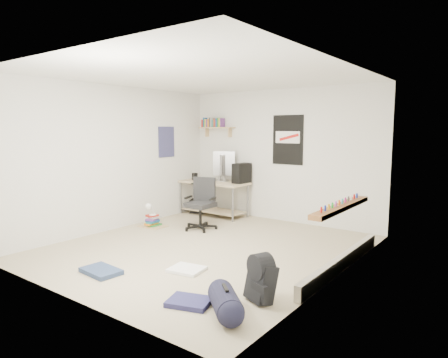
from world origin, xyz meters
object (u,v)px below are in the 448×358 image
Objects in this scene: desk at (213,198)px; backpack at (261,282)px; office_chair at (200,202)px; book_stack at (153,218)px; duffel_bag at (225,301)px.

desk reaches higher than backpack.
office_chair is 2.34× the size of backpack.
desk is 3.74× the size of backpack.
desk is 1.46m from book_stack.
backpack reaches higher than book_stack.
book_stack is at bearing -85.06° from desk.
desk is 1.60× the size of office_chair.
desk is 3.57× the size of book_stack.
duffel_bag is 1.23× the size of book_stack.
desk is 1.18m from office_chair.
backpack is (2.94, -2.95, -0.16)m from desk.
backpack is at bearing -29.20° from desk.
backpack is at bearing -25.55° from book_stack.
office_chair reaches higher than desk.
office_chair is at bearing 165.09° from backpack.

